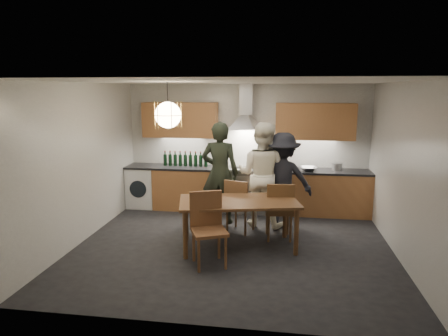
# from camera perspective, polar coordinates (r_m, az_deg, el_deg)

# --- Properties ---
(ground) EXTENTS (5.00, 5.00, 0.00)m
(ground) POSITION_cam_1_polar(r_m,az_deg,el_deg) (6.57, 1.31, -11.05)
(ground) COLOR black
(ground) RESTS_ON ground
(room_shell) EXTENTS (5.02, 4.52, 2.61)m
(room_shell) POSITION_cam_1_polar(r_m,az_deg,el_deg) (6.13, 1.38, 3.88)
(room_shell) COLOR white
(room_shell) RESTS_ON ground
(counter_run) EXTENTS (5.00, 0.62, 0.90)m
(counter_run) POSITION_cam_1_polar(r_m,az_deg,el_deg) (8.28, 3.15, -3.09)
(counter_run) COLOR #BA7B47
(counter_run) RESTS_ON ground
(range_stove) EXTENTS (0.90, 0.60, 0.92)m
(range_stove) POSITION_cam_1_polar(r_m,az_deg,el_deg) (8.27, 2.98, -3.14)
(range_stove) COLOR silver
(range_stove) RESTS_ON ground
(wall_fixtures) EXTENTS (4.30, 0.54, 1.10)m
(wall_fixtures) POSITION_cam_1_polar(r_m,az_deg,el_deg) (8.16, 3.16, 6.85)
(wall_fixtures) COLOR #BF7F49
(wall_fixtures) RESTS_ON ground
(pendant_lamp) EXTENTS (0.43, 0.43, 0.70)m
(pendant_lamp) POSITION_cam_1_polar(r_m,az_deg,el_deg) (6.20, -8.01, 7.50)
(pendant_lamp) COLOR black
(pendant_lamp) RESTS_ON ground
(dining_table) EXTENTS (1.99, 1.30, 0.78)m
(dining_table) POSITION_cam_1_polar(r_m,az_deg,el_deg) (6.30, 2.12, -5.44)
(dining_table) COLOR brown
(dining_table) RESTS_ON ground
(chair_back_left) EXTENTS (0.46, 0.46, 0.79)m
(chair_back_left) POSITION_cam_1_polar(r_m,az_deg,el_deg) (6.99, -2.39, -5.75)
(chair_back_left) COLOR brown
(chair_back_left) RESTS_ON ground
(chair_back_mid) EXTENTS (0.55, 0.55, 0.96)m
(chair_back_mid) POSITION_cam_1_polar(r_m,az_deg,el_deg) (6.96, 2.07, -4.98)
(chair_back_mid) COLOR brown
(chair_back_mid) RESTS_ON ground
(chair_back_right) EXTENTS (0.49, 0.49, 0.99)m
(chair_back_right) POSITION_cam_1_polar(r_m,az_deg,el_deg) (6.68, 7.94, -5.64)
(chair_back_right) COLOR brown
(chair_back_right) RESTS_ON ground
(chair_front) EXTENTS (0.62, 0.62, 1.05)m
(chair_front) POSITION_cam_1_polar(r_m,az_deg,el_deg) (5.78, -2.35, -7.88)
(chair_front) COLOR brown
(chair_front) RESTS_ON ground
(person_left) EXTENTS (0.73, 0.50, 1.91)m
(person_left) POSITION_cam_1_polar(r_m,az_deg,el_deg) (7.44, -0.59, -0.70)
(person_left) COLOR black
(person_left) RESTS_ON ground
(person_mid) EXTENTS (1.07, 0.92, 1.91)m
(person_mid) POSITION_cam_1_polar(r_m,az_deg,el_deg) (7.32, 5.39, -0.94)
(person_mid) COLOR white
(person_mid) RESTS_ON ground
(person_right) EXTENTS (1.19, 0.78, 1.72)m
(person_right) POSITION_cam_1_polar(r_m,az_deg,el_deg) (7.39, 8.31, -1.63)
(person_right) COLOR black
(person_right) RESTS_ON ground
(mixing_bowl) EXTENTS (0.35, 0.35, 0.08)m
(mixing_bowl) POSITION_cam_1_polar(r_m,az_deg,el_deg) (8.07, 11.98, -0.11)
(mixing_bowl) COLOR #B3B3B7
(mixing_bowl) RESTS_ON counter_run
(stock_pot) EXTENTS (0.22, 0.22, 0.14)m
(stock_pot) POSITION_cam_1_polar(r_m,az_deg,el_deg) (8.25, 15.84, 0.15)
(stock_pot) COLOR #B1B2B5
(stock_pot) RESTS_ON counter_run
(wine_bottles) EXTENTS (0.95, 0.07, 0.31)m
(wine_bottles) POSITION_cam_1_polar(r_m,az_deg,el_deg) (8.41, -5.55, 1.32)
(wine_bottles) COLOR black
(wine_bottles) RESTS_ON counter_run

